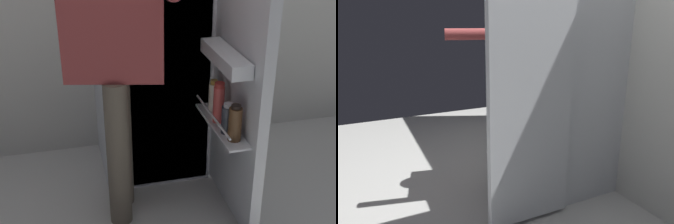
% 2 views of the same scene
% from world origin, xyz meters
% --- Properties ---
extents(ground_plane, '(5.53, 5.53, 0.00)m').
position_xyz_m(ground_plane, '(0.00, 0.00, 0.00)').
color(ground_plane, silver).
extents(refrigerator, '(0.68, 1.20, 1.82)m').
position_xyz_m(refrigerator, '(0.03, 0.48, 0.91)').
color(refrigerator, silver).
rests_on(refrigerator, ground_plane).
extents(person, '(0.57, 0.84, 1.63)m').
position_xyz_m(person, '(-0.25, 0.06, 0.99)').
color(person, '#665B4C').
rests_on(person, ground_plane).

